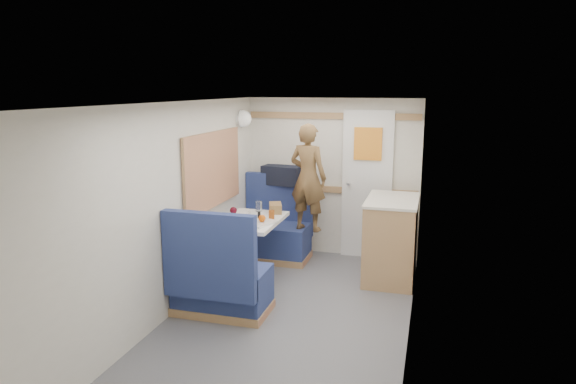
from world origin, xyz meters
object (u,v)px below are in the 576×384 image
(bench_near, at_px, (220,284))
(duffel_bag, at_px, (282,175))
(tray, at_px, (260,223))
(wine_glass, at_px, (233,211))
(salt_grinder, at_px, (250,215))
(orange_fruit, at_px, (262,218))
(bench_far, at_px, (275,235))
(galley_counter, at_px, (391,238))
(cheese_block, at_px, (249,225))
(beer_glass, at_px, (272,215))
(tumbler_left, at_px, (222,219))
(pepper_grinder, at_px, (259,215))
(person, at_px, (308,177))
(dinette_table, at_px, (251,233))
(tumbler_mid, at_px, (259,206))
(dome_light, at_px, (243,119))
(bread_loaf, at_px, (275,208))

(bench_near, height_order, duffel_bag, duffel_bag)
(tray, distance_m, wine_glass, 0.31)
(salt_grinder, bearing_deg, orange_fruit, -37.32)
(bench_far, relative_size, galley_counter, 1.14)
(salt_grinder, bearing_deg, duffel_bag, 87.64)
(cheese_block, relative_size, beer_glass, 0.96)
(tumbler_left, bearing_deg, pepper_grinder, 41.93)
(bench_far, height_order, person, person)
(galley_counter, distance_m, cheese_block, 1.65)
(dinette_table, distance_m, tray, 0.27)
(bench_far, bearing_deg, tray, -81.27)
(galley_counter, relative_size, orange_fruit, 12.11)
(person, bearing_deg, tumbler_mid, 47.56)
(orange_fruit, bearing_deg, galley_counter, 28.05)
(galley_counter, distance_m, beer_glass, 1.37)
(person, relative_size, pepper_grinder, 14.67)
(tray, bearing_deg, galley_counter, 27.89)
(bench_far, bearing_deg, salt_grinder, -91.01)
(tumbler_mid, distance_m, beer_glass, 0.42)
(dome_light, distance_m, tumbler_left, 1.49)
(dinette_table, bearing_deg, person, 56.05)
(bench_far, bearing_deg, tumbler_left, -101.28)
(wine_glass, xyz_separation_m, pepper_grinder, (0.22, 0.19, -0.08))
(dome_light, xyz_separation_m, duffel_bag, (0.42, 0.27, -0.73))
(dome_light, relative_size, wine_glass, 1.19)
(tray, bearing_deg, bread_loaf, 88.74)
(dome_light, height_order, wine_glass, dome_light)
(tumbler_mid, relative_size, beer_glass, 1.17)
(bench_far, xyz_separation_m, cheese_block, (0.11, -1.21, 0.45))
(cheese_block, relative_size, salt_grinder, 0.99)
(galley_counter, relative_size, tumbler_mid, 7.75)
(tumbler_left, distance_m, pepper_grinder, 0.43)
(wine_glass, xyz_separation_m, salt_grinder, (0.11, 0.18, -0.07))
(bread_loaf, bearing_deg, galley_counter, 7.65)
(galley_counter, xyz_separation_m, beer_glass, (-1.24, -0.50, 0.30))
(beer_glass, bearing_deg, bench_near, -103.86)
(duffel_bag, bearing_deg, bread_loaf, -69.79)
(beer_glass, bearing_deg, dome_light, 127.46)
(dinette_table, bearing_deg, cheese_block, -71.92)
(bread_loaf, bearing_deg, wine_glass, -118.31)
(person, height_order, cheese_block, person)
(galley_counter, bearing_deg, pepper_grinder, -158.95)
(galley_counter, xyz_separation_m, person, (-1.00, 0.15, 0.62))
(orange_fruit, bearing_deg, dome_light, 119.95)
(duffel_bag, distance_m, tumbler_mid, 0.79)
(duffel_bag, bearing_deg, beer_glass, -69.85)
(dinette_table, height_order, bench_far, bench_far)
(person, xyz_separation_m, wine_glass, (-0.60, -0.87, -0.24))
(tumbler_mid, xyz_separation_m, pepper_grinder, (0.12, -0.35, -0.02))
(orange_fruit, bearing_deg, salt_grinder, 142.68)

